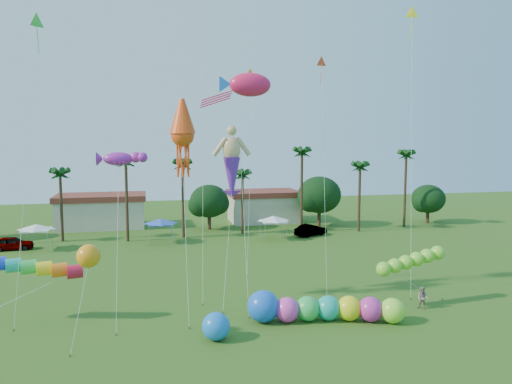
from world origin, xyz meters
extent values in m
plane|color=#285116|center=(0.00, 0.00, 0.00)|extent=(160.00, 160.00, 0.00)
cylinder|color=#3A2819|center=(-18.00, 41.00, 4.25)|extent=(0.36, 0.36, 8.50)
cylinder|color=#3A2819|center=(-10.00, 39.00, 5.00)|extent=(0.36, 0.36, 10.00)
cylinder|color=#3A2819|center=(-3.00, 40.00, 4.75)|extent=(0.36, 0.36, 9.50)
cylinder|color=#3A2819|center=(5.00, 41.00, 4.00)|extent=(0.36, 0.36, 8.00)
cylinder|color=#3A2819|center=(13.00, 40.00, 5.50)|extent=(0.36, 0.36, 11.00)
cylinder|color=#3A2819|center=(21.00, 39.00, 4.50)|extent=(0.36, 0.36, 9.00)
cylinder|color=#3A2819|center=(29.00, 41.00, 5.25)|extent=(0.36, 0.36, 10.50)
sphere|color=#113814|center=(1.00, 45.00, 4.03)|extent=(5.46, 5.46, 5.46)
sphere|color=#113814|center=(17.00, 44.00, 4.65)|extent=(6.30, 6.30, 6.30)
sphere|color=#113814|center=(34.00, 43.00, 3.72)|extent=(5.04, 5.04, 5.04)
cube|color=beige|center=(-14.00, 50.00, 2.00)|extent=(12.00, 7.00, 4.00)
cube|color=beige|center=(10.00, 50.00, 2.00)|extent=(10.00, 7.00, 4.00)
pyramid|color=white|center=(-20.00, 36.00, 2.75)|extent=(3.00, 3.00, 0.60)
pyramid|color=blue|center=(-6.00, 37.00, 2.75)|extent=(3.00, 3.00, 0.60)
pyramid|color=white|center=(8.00, 36.00, 2.75)|extent=(3.00, 3.00, 0.60)
imported|color=#4C4C54|center=(-22.85, 36.85, 0.78)|extent=(4.68, 2.07, 1.56)
imported|color=#4C4C54|center=(13.47, 37.38, 0.77)|extent=(4.88, 3.58, 1.53)
imported|color=gray|center=(12.48, 8.44, 0.86)|extent=(1.04, 1.06, 1.72)
sphere|color=#EF3EBA|center=(1.79, 8.10, 0.88)|extent=(1.76, 1.76, 1.76)
sphere|color=green|center=(3.28, 8.02, 0.88)|extent=(1.76, 1.76, 1.76)
sphere|color=#17A598|center=(4.74, 7.82, 0.88)|extent=(1.76, 1.76, 1.76)
sphere|color=yellow|center=(6.16, 7.45, 0.88)|extent=(1.76, 1.76, 1.76)
sphere|color=#C72FA1|center=(7.54, 6.92, 0.88)|extent=(1.76, 1.76, 1.76)
sphere|color=#94ED34|center=(8.91, 6.34, 0.88)|extent=(1.76, 1.76, 1.76)
sphere|color=blue|center=(0.17, 8.47, 1.12)|extent=(2.69, 2.69, 2.25)
sphere|color=blue|center=(-3.49, 6.06, 0.90)|extent=(1.80, 1.80, 1.80)
cylinder|color=red|center=(-14.35, 11.04, 3.68)|extent=(7.18, 1.54, 0.96)
cylinder|color=silver|center=(-16.74, 11.07, 1.84)|extent=(8.37, 0.09, 3.70)
ellipsoid|color=#7ADB30|center=(9.51, 9.00, 3.11)|extent=(5.97, 1.25, 1.30)
cylinder|color=silver|center=(12.34, 9.49, 1.55)|extent=(5.68, 1.01, 3.13)
cylinder|color=brown|center=(15.17, 9.98, 0.08)|extent=(0.08, 0.08, 0.16)
sphere|color=orange|center=(-11.14, 6.92, 5.65)|extent=(1.49, 1.49, 1.44)
cylinder|color=silver|center=(-11.68, 6.19, 2.83)|extent=(1.11, 1.50, 5.66)
cylinder|color=brown|center=(-12.22, 5.45, 0.08)|extent=(0.08, 0.08, 0.16)
cylinder|color=silver|center=(-1.70, 12.37, 5.31)|extent=(1.30, 3.24, 10.63)
cylinder|color=brown|center=(-2.33, 10.76, 0.08)|extent=(0.08, 0.08, 0.16)
ellipsoid|color=#EC1A52|center=(0.37, 13.75, 16.90)|extent=(5.06, 2.29, 2.03)
cylinder|color=silver|center=(-0.14, 11.54, 8.45)|extent=(1.05, 4.44, 16.90)
cylinder|color=brown|center=(-0.65, 9.34, 0.08)|extent=(0.08, 0.08, 0.16)
cylinder|color=silver|center=(-3.03, 16.18, 14.23)|extent=(1.10, 6.78, 28.46)
cylinder|color=brown|center=(-3.57, 12.81, 0.08)|extent=(0.08, 0.08, 0.16)
cone|color=#F74714|center=(-4.93, 12.53, 13.03)|extent=(2.44, 2.44, 5.46)
cylinder|color=silver|center=(-4.96, 10.41, 6.52)|extent=(0.09, 4.26, 13.04)
cylinder|color=brown|center=(-4.99, 8.29, 0.08)|extent=(0.08, 0.08, 0.16)
ellipsoid|color=purple|center=(-9.53, 13.01, 11.32)|extent=(3.76, 2.25, 1.42)
cylinder|color=silver|center=(-9.64, 10.58, 5.66)|extent=(0.25, 4.88, 11.33)
cylinder|color=brown|center=(-9.75, 8.15, 0.08)|extent=(0.08, 0.08, 0.16)
cone|color=red|center=(6.59, 15.03, 18.95)|extent=(1.07, 0.43, 1.05)
cylinder|color=silver|center=(6.34, 13.30, 9.47)|extent=(0.53, 3.48, 18.95)
cylinder|color=brown|center=(6.08, 11.57, 0.08)|extent=(0.08, 0.08, 0.16)
cone|color=yellow|center=(14.63, 15.18, 23.29)|extent=(1.28, 0.62, 1.26)
cylinder|color=silver|center=(13.71, 12.92, 11.64)|extent=(1.86, 4.54, 23.29)
cylinder|color=brown|center=(12.80, 10.67, 0.08)|extent=(0.08, 0.08, 0.16)
cone|color=green|center=(-15.04, 15.24, 21.15)|extent=(1.14, 1.18, 1.36)
cylinder|color=silver|center=(-15.75, 12.82, 10.58)|extent=(1.45, 4.87, 21.16)
cylinder|color=brown|center=(-16.46, 10.40, 0.08)|extent=(0.08, 0.08, 0.16)
cylinder|color=silver|center=(2.29, 22.30, 14.50)|extent=(1.90, 4.78, 29.01)
cylinder|color=brown|center=(1.35, 19.92, 0.08)|extent=(0.08, 0.08, 0.16)
camera|label=1|loc=(-7.62, -24.34, 12.77)|focal=35.00mm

